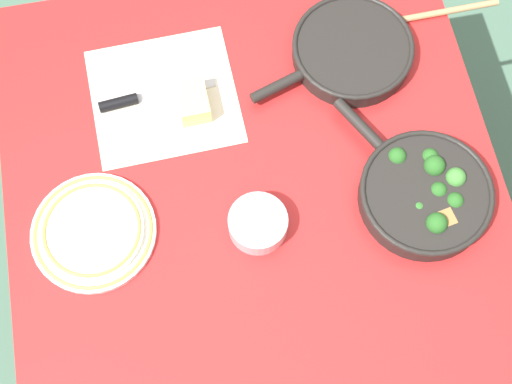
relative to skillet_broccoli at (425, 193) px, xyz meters
The scene contains 10 objects.
ground_plane 0.83m from the skillet_broccoli, 102.01° to the right, with size 14.00×14.00×0.00m, color #476B56.
dining_table_red 0.36m from the skillet_broccoli, 102.01° to the right, with size 1.13×1.03×0.72m.
skillet_broccoli is the anchor object (origin of this frame).
skillet_eggs 0.36m from the skillet_broccoli, 169.63° to the right, with size 0.27×0.38×0.05m.
wooden_spoon 0.43m from the skillet_broccoli, behind, with size 0.04×0.38×0.02m.
parchment_sheet 0.60m from the skillet_broccoli, 124.63° to the right, with size 0.31×0.32×0.00m.
grater_knife 0.64m from the skillet_broccoli, 122.05° to the right, with size 0.05×0.26×0.02m.
cheese_block 0.52m from the skillet_broccoli, 124.80° to the right, with size 0.09×0.07×0.05m.
dinner_plate_stack 0.68m from the skillet_broccoli, 94.55° to the right, with size 0.25×0.25×0.03m.
prep_bowl_steel 0.35m from the skillet_broccoli, 90.40° to the right, with size 0.12×0.12×0.05m.
Camera 1 is at (0.51, -0.10, 2.11)m, focal length 50.00 mm.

